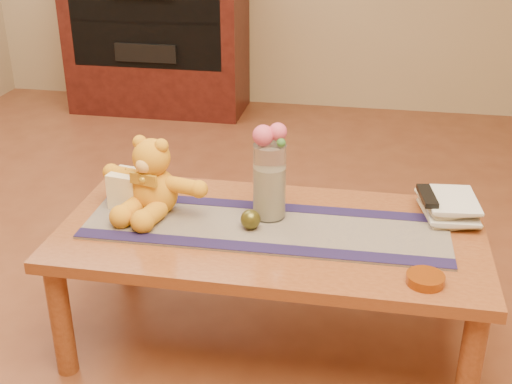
% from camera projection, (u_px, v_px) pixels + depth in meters
% --- Properties ---
extents(floor, '(5.50, 5.50, 0.00)m').
position_uv_depth(floor, '(270.00, 338.00, 2.38)').
color(floor, brown).
rests_on(floor, ground).
extents(coffee_table_top, '(1.40, 0.70, 0.04)m').
position_uv_depth(coffee_table_top, '(271.00, 234.00, 2.20)').
color(coffee_table_top, brown).
rests_on(coffee_table_top, floor).
extents(table_leg_fl, '(0.07, 0.07, 0.41)m').
position_uv_depth(table_leg_fl, '(61.00, 320.00, 2.14)').
color(table_leg_fl, brown).
rests_on(table_leg_fl, floor).
extents(table_leg_fr, '(0.07, 0.07, 0.41)m').
position_uv_depth(table_leg_fr, '(470.00, 368.00, 1.93)').
color(table_leg_fr, brown).
rests_on(table_leg_fr, floor).
extents(table_leg_bl, '(0.07, 0.07, 0.41)m').
position_uv_depth(table_leg_bl, '(125.00, 235.00, 2.66)').
color(table_leg_bl, brown).
rests_on(table_leg_bl, floor).
extents(table_leg_br, '(0.07, 0.07, 0.41)m').
position_uv_depth(table_leg_br, '(453.00, 265.00, 2.45)').
color(table_leg_br, brown).
rests_on(table_leg_br, floor).
extents(persian_runner, '(1.21, 0.37, 0.01)m').
position_uv_depth(persian_runner, '(265.00, 227.00, 2.19)').
color(persian_runner, '#1C1740').
rests_on(persian_runner, coffee_table_top).
extents(runner_border_near, '(1.20, 0.08, 0.00)m').
position_uv_depth(runner_border_near, '(258.00, 247.00, 2.06)').
color(runner_border_near, '#1B143C').
rests_on(runner_border_near, persian_runner).
extents(runner_border_far, '(1.20, 0.08, 0.00)m').
position_uv_depth(runner_border_far, '(272.00, 206.00, 2.32)').
color(runner_border_far, '#1B143C').
rests_on(runner_border_far, persian_runner).
extents(teddy_bear, '(0.44, 0.39, 0.25)m').
position_uv_depth(teddy_bear, '(154.00, 176.00, 2.24)').
color(teddy_bear, orange).
rests_on(teddy_bear, persian_runner).
extents(pillar_candle, '(0.12, 0.12, 0.13)m').
position_uv_depth(pillar_candle, '(127.00, 189.00, 2.31)').
color(pillar_candle, '#F8E3B6').
rests_on(pillar_candle, persian_runner).
extents(candle_wick, '(0.00, 0.00, 0.01)m').
position_uv_depth(candle_wick, '(126.00, 170.00, 2.28)').
color(candle_wick, black).
rests_on(candle_wick, pillar_candle).
extents(glass_vase, '(0.11, 0.11, 0.26)m').
position_uv_depth(glass_vase, '(269.00, 181.00, 2.20)').
color(glass_vase, silver).
rests_on(glass_vase, persian_runner).
extents(potpourri_fill, '(0.09, 0.09, 0.18)m').
position_uv_depth(potpourri_fill, '(269.00, 192.00, 2.22)').
color(potpourri_fill, beige).
rests_on(potpourri_fill, glass_vase).
extents(rose_left, '(0.07, 0.07, 0.07)m').
position_uv_depth(rose_left, '(263.00, 135.00, 2.12)').
color(rose_left, '#CC4867').
rests_on(rose_left, glass_vase).
extents(rose_right, '(0.06, 0.06, 0.06)m').
position_uv_depth(rose_right, '(278.00, 132.00, 2.12)').
color(rose_right, '#CC4867').
rests_on(rose_right, glass_vase).
extents(blue_flower_back, '(0.04, 0.04, 0.04)m').
position_uv_depth(blue_flower_back, '(275.00, 133.00, 2.16)').
color(blue_flower_back, '#5061AD').
rests_on(blue_flower_back, glass_vase).
extents(blue_flower_side, '(0.04, 0.04, 0.04)m').
position_uv_depth(blue_flower_side, '(262.00, 136.00, 2.16)').
color(blue_flower_side, '#5061AD').
rests_on(blue_flower_side, glass_vase).
extents(leaf_sprig, '(0.03, 0.03, 0.03)m').
position_uv_depth(leaf_sprig, '(281.00, 143.00, 2.11)').
color(leaf_sprig, '#33662D').
rests_on(leaf_sprig, glass_vase).
extents(bronze_ball, '(0.08, 0.08, 0.07)m').
position_uv_depth(bronze_ball, '(251.00, 219.00, 2.16)').
color(bronze_ball, '#474317').
rests_on(bronze_ball, persian_runner).
extents(book_bottom, '(0.21, 0.25, 0.02)m').
position_uv_depth(book_bottom, '(424.00, 214.00, 2.26)').
color(book_bottom, beige).
rests_on(book_bottom, coffee_table_top).
extents(book_lower, '(0.18, 0.23, 0.02)m').
position_uv_depth(book_lower, '(427.00, 210.00, 2.25)').
color(book_lower, beige).
rests_on(book_lower, book_bottom).
extents(book_upper, '(0.22, 0.26, 0.02)m').
position_uv_depth(book_upper, '(424.00, 204.00, 2.25)').
color(book_upper, beige).
rests_on(book_upper, book_lower).
extents(book_top, '(0.19, 0.24, 0.02)m').
position_uv_depth(book_top, '(427.00, 200.00, 2.24)').
color(book_top, beige).
rests_on(book_top, book_upper).
extents(tv_remote, '(0.07, 0.16, 0.02)m').
position_uv_depth(tv_remote, '(427.00, 196.00, 2.22)').
color(tv_remote, black).
rests_on(tv_remote, book_top).
extents(amber_dish, '(0.14, 0.14, 0.03)m').
position_uv_depth(amber_dish, '(425.00, 279.00, 1.89)').
color(amber_dish, '#BF5914').
rests_on(amber_dish, coffee_table_top).
extents(media_cabinet, '(1.20, 0.50, 1.10)m').
position_uv_depth(media_cabinet, '(157.00, 32.00, 4.55)').
color(media_cabinet, black).
rests_on(media_cabinet, floor).
extents(cabinet_cavity, '(1.02, 0.03, 0.61)m').
position_uv_depth(cabinet_cavity, '(145.00, 22.00, 4.29)').
color(cabinet_cavity, black).
rests_on(cabinet_cavity, media_cabinet).
extents(cabinet_shelf, '(1.02, 0.20, 0.02)m').
position_uv_depth(cabinet_shelf, '(149.00, 19.00, 4.37)').
color(cabinet_shelf, black).
rests_on(cabinet_shelf, media_cabinet).
extents(stereo_lower, '(0.42, 0.28, 0.12)m').
position_uv_depth(stereo_lower, '(152.00, 49.00, 4.47)').
color(stereo_lower, black).
rests_on(stereo_lower, media_cabinet).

